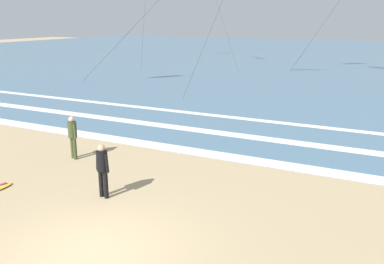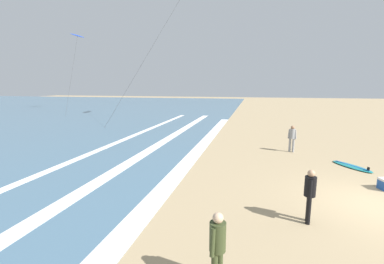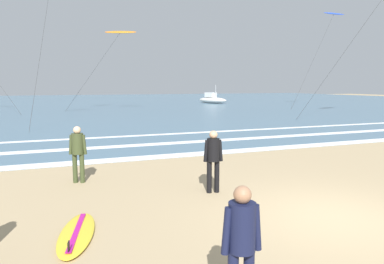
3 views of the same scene
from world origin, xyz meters
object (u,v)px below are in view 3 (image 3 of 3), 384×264
(surfer_left_far, at_px, (213,156))
(offshore_boat, at_px, (212,100))
(surfboard_near_water, at_px, (77,233))
(surfer_background_far, at_px, (242,240))
(kite_blue_low_near, at_px, (334,14))
(kite_orange_distant_low, at_px, (120,32))
(surfer_left_near, at_px, (78,149))

(surfer_left_far, bearing_deg, offshore_boat, 65.46)
(surfboard_near_water, bearing_deg, surfer_left_far, 24.13)
(surfer_background_far, bearing_deg, kite_blue_low_near, 46.75)
(kite_blue_low_near, relative_size, kite_orange_distant_low, 1.43)
(offshore_boat, bearing_deg, surfer_background_far, -114.18)
(surfer_background_far, distance_m, surfboard_near_water, 3.65)
(kite_blue_low_near, bearing_deg, surfboard_near_water, -137.52)
(surfer_background_far, relative_size, kite_orange_distant_low, 0.19)
(kite_blue_low_near, distance_m, kite_orange_distant_low, 26.78)
(surfboard_near_water, distance_m, offshore_boat, 48.10)
(kite_orange_distant_low, bearing_deg, surfer_left_far, -96.10)
(surfer_background_far, height_order, kite_orange_distant_low, kite_orange_distant_low)
(offshore_boat, bearing_deg, kite_orange_distant_low, -142.80)
(surfboard_near_water, xyz_separation_m, kite_orange_distant_low, (6.56, 30.78, 7.91))
(surfer_left_far, distance_m, surfer_background_far, 5.00)
(surfer_left_far, bearing_deg, surfer_left_near, 144.43)
(surfboard_near_water, distance_m, kite_blue_low_near, 46.31)
(kite_orange_distant_low, bearing_deg, kite_blue_low_near, -1.01)
(surfboard_near_water, bearing_deg, surfer_background_far, -62.18)
(kite_blue_low_near, xyz_separation_m, kite_orange_distant_low, (-26.54, 0.47, -3.51))
(kite_orange_distant_low, xyz_separation_m, offshore_boat, (15.66, 11.88, -7.40))
(kite_orange_distant_low, bearing_deg, surfer_background_far, -98.24)
(surfer_left_far, relative_size, surfer_background_far, 1.00)
(surfer_background_far, height_order, offshore_boat, offshore_boat)
(surfer_left_near, xyz_separation_m, offshore_boat, (21.90, 38.89, -0.40))
(surfer_left_near, bearing_deg, kite_orange_distant_low, 76.98)
(surfboard_near_water, height_order, kite_orange_distant_low, kite_orange_distant_low)
(surfer_left_far, distance_m, kite_blue_low_near, 42.64)
(kite_blue_low_near, bearing_deg, kite_orange_distant_low, 178.99)
(surfer_left_near, bearing_deg, surfer_left_far, -35.57)
(surfer_left_near, distance_m, kite_orange_distant_low, 28.59)
(surfer_left_far, height_order, surfer_left_near, same)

